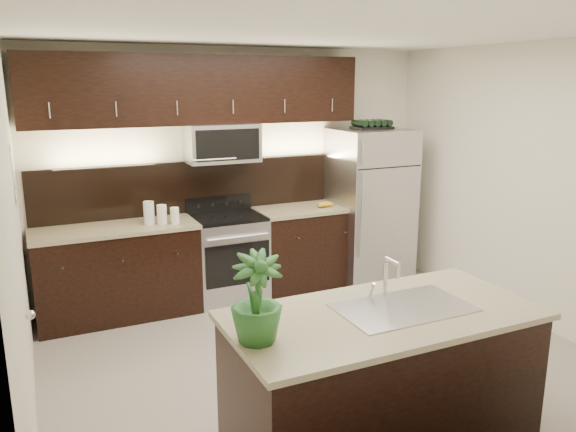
{
  "coord_description": "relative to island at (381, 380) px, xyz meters",
  "views": [
    {
      "loc": [
        -2.12,
        -3.89,
        2.32
      ],
      "look_at": [
        -0.06,
        0.55,
        1.16
      ],
      "focal_mm": 35.0,
      "sensor_mm": 36.0,
      "label": 1
    }
  ],
  "objects": [
    {
      "name": "wine_rack",
      "position": [
        1.73,
        2.83,
        1.38
      ],
      "size": [
        0.44,
        0.28,
        0.1
      ],
      "color": "black",
      "rests_on": "refrigerator"
    },
    {
      "name": "upper_fixtures",
      "position": [
        -0.21,
        3.04,
        1.67
      ],
      "size": [
        3.49,
        0.4,
        1.66
      ],
      "color": "black",
      "rests_on": "counter_run"
    },
    {
      "name": "room_walls",
      "position": [
        0.11,
        1.16,
        1.22
      ],
      "size": [
        4.52,
        4.02,
        2.71
      ],
      "color": "silver",
      "rests_on": "ground"
    },
    {
      "name": "counter_run",
      "position": [
        -0.24,
        2.89,
        -0.0
      ],
      "size": [
        3.51,
        0.65,
        0.94
      ],
      "color": "black",
      "rests_on": "ground"
    },
    {
      "name": "plant",
      "position": [
        -0.86,
        -0.04,
        0.72
      ],
      "size": [
        0.33,
        0.33,
        0.5
      ],
      "primitive_type": "imported",
      "rotation": [
        0.0,
        0.0,
        -0.18
      ],
      "color": "#255C25",
      "rests_on": "island"
    },
    {
      "name": "ground",
      "position": [
        0.22,
        1.2,
        -0.47
      ],
      "size": [
        4.5,
        4.5,
        0.0
      ],
      "primitive_type": "plane",
      "color": "gray",
      "rests_on": "ground"
    },
    {
      "name": "island",
      "position": [
        0.0,
        0.0,
        0.0
      ],
      "size": [
        1.96,
        0.96,
        0.94
      ],
      "color": "black",
      "rests_on": "ground"
    },
    {
      "name": "canisters",
      "position": [
        -0.78,
        2.81,
        0.57
      ],
      "size": [
        0.34,
        0.18,
        0.23
      ],
      "rotation": [
        0.0,
        0.0,
        -0.33
      ],
      "color": "silver",
      "rests_on": "counter_run"
    },
    {
      "name": "french_press",
      "position": [
        1.39,
        2.84,
        0.58
      ],
      "size": [
        0.11,
        0.11,
        0.31
      ],
      "rotation": [
        0.0,
        0.0,
        -0.24
      ],
      "color": "silver",
      "rests_on": "counter_run"
    },
    {
      "name": "sink_faucet",
      "position": [
        0.15,
        0.01,
        0.48
      ],
      "size": [
        0.84,
        0.5,
        0.28
      ],
      "color": "silver",
      "rests_on": "island"
    },
    {
      "name": "bananas",
      "position": [
        1.05,
        2.81,
        0.5
      ],
      "size": [
        0.21,
        0.18,
        0.06
      ],
      "primitive_type": "ellipsoid",
      "rotation": [
        0.0,
        0.0,
        0.15
      ],
      "color": "#C08D1B",
      "rests_on": "counter_run"
    },
    {
      "name": "refrigerator",
      "position": [
        1.73,
        2.83,
        0.43
      ],
      "size": [
        0.87,
        0.78,
        1.8
      ],
      "primitive_type": "cube",
      "color": "#B2B2B7",
      "rests_on": "ground"
    }
  ]
}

